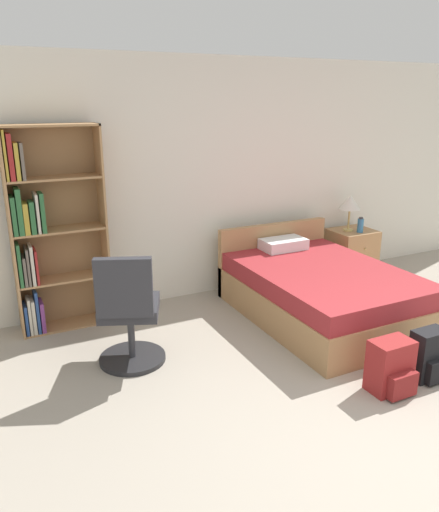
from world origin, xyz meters
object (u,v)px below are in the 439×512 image
object	(u,v)px
backpack_black	(429,356)
office_chair	(129,315)
bed	(319,290)
nightstand	(351,253)
backpack_red	(391,368)
bookshelf	(45,232)
table_lamp	(350,203)
water_bottle	(360,225)

from	to	relation	value
backpack_black	office_chair	bearing A→B (deg)	148.90
bed	office_chair	bearing A→B (deg)	-176.13
office_chair	backpack_black	bearing A→B (deg)	-31.10
nightstand	backpack_red	distance (m)	2.68
bookshelf	bed	world-z (taller)	bookshelf
nightstand	backpack_red	xyz separation A→B (m)	(-1.49, -2.22, -0.10)
bookshelf	office_chair	world-z (taller)	bookshelf
bed	nightstand	distance (m)	1.40
table_lamp	backpack_red	bearing A→B (deg)	-122.44
bookshelf	office_chair	distance (m)	1.26
table_lamp	water_bottle	world-z (taller)	table_lamp
bed	nightstand	size ratio (longest dim) A/B	3.35
table_lamp	backpack_black	distance (m)	2.57
office_chair	nightstand	bearing A→B (deg)	16.94
office_chair	backpack_black	distance (m)	2.45
bed	backpack_red	xyz separation A→B (m)	(-0.36, -1.39, -0.08)
backpack_red	office_chair	bearing A→B (deg)	143.26
backpack_red	table_lamp	bearing A→B (deg)	57.56
nightstand	backpack_black	bearing A→B (deg)	-116.08
table_lamp	backpack_red	xyz separation A→B (m)	(-1.42, -2.23, -0.74)
backpack_black	nightstand	bearing A→B (deg)	63.92
table_lamp	backpack_red	distance (m)	2.75
bed	nightstand	bearing A→B (deg)	36.24
nightstand	water_bottle	distance (m)	0.40
office_chair	table_lamp	world-z (taller)	table_lamp
table_lamp	backpack_black	bearing A→B (deg)	-114.49
backpack_black	backpack_red	bearing A→B (deg)	179.81
backpack_black	backpack_red	world-z (taller)	backpack_black
table_lamp	backpack_black	size ratio (longest dim) A/B	1.07
nightstand	table_lamp	xyz separation A→B (m)	(-0.07, 0.01, 0.65)
bookshelf	water_bottle	size ratio (longest dim) A/B	10.36
nightstand	table_lamp	bearing A→B (deg)	169.54
office_chair	backpack_red	world-z (taller)	office_chair
bookshelf	table_lamp	world-z (taller)	bookshelf
office_chair	backpack_red	size ratio (longest dim) A/B	2.44
backpack_red	bookshelf	bearing A→B (deg)	132.84
backpack_red	water_bottle	bearing A→B (deg)	54.58
bed	office_chair	xyz separation A→B (m)	(-2.04, -0.14, 0.19)
bookshelf	bed	bearing A→B (deg)	-20.14
office_chair	backpack_red	bearing A→B (deg)	-36.74
bed	nightstand	xyz separation A→B (m)	(1.13, 0.83, 0.02)
bed	backpack_black	distance (m)	1.40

